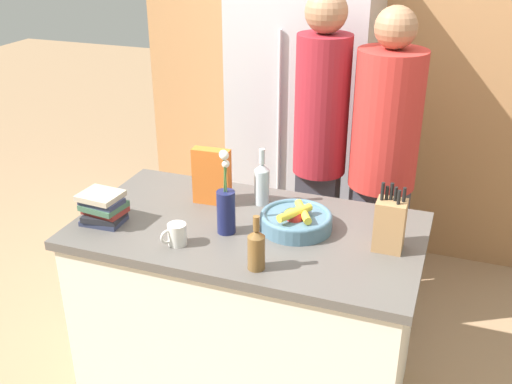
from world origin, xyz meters
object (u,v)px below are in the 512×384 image
object	(u,v)px
fruit_bowl	(296,220)
person_in_blue	(383,159)
refrigerator	(304,122)
flower_vase	(226,206)
bottle_oil	(262,183)
knife_block	(390,224)
coffee_mug	(176,234)
cereal_box	(212,176)
bottle_vinegar	(256,248)
person_at_sink	(320,140)
book_stack	(103,208)

from	to	relation	value
fruit_bowl	person_in_blue	size ratio (longest dim) A/B	0.18
refrigerator	fruit_bowl	bearing A→B (deg)	-75.61
flower_vase	bottle_oil	xyz separation A→B (m)	(0.05, 0.31, -0.02)
knife_block	person_in_blue	bearing A→B (deg)	100.81
fruit_bowl	coffee_mug	distance (m)	0.51
cereal_box	flower_vase	bearing A→B (deg)	-54.77
cereal_box	bottle_oil	xyz separation A→B (m)	(0.22, 0.07, -0.03)
bottle_oil	bottle_vinegar	distance (m)	0.56
fruit_bowl	bottle_oil	size ratio (longest dim) A/B	1.14
bottle_oil	person_in_blue	xyz separation A→B (m)	(0.47, 0.53, -0.02)
coffee_mug	person_in_blue	xyz separation A→B (m)	(0.68, 1.01, 0.04)
coffee_mug	bottle_vinegar	bearing A→B (deg)	-9.31
bottle_oil	bottle_vinegar	bearing A→B (deg)	-72.74
refrigerator	knife_block	world-z (taller)	refrigerator
knife_block	bottle_oil	distance (m)	0.65
refrigerator	bottle_vinegar	world-z (taller)	refrigerator
cereal_box	person_at_sink	distance (m)	0.71
fruit_bowl	bottle_vinegar	size ratio (longest dim) A/B	1.38
flower_vase	person_at_sink	world-z (taller)	person_at_sink
coffee_mug	book_stack	world-z (taller)	book_stack
bottle_vinegar	cereal_box	bearing A→B (deg)	129.65
fruit_bowl	knife_block	bearing A→B (deg)	-4.97
person_in_blue	refrigerator	bearing A→B (deg)	158.72
cereal_box	coffee_mug	bearing A→B (deg)	-87.42
fruit_bowl	person_at_sink	xyz separation A→B (m)	(-0.08, 0.72, 0.10)
knife_block	flower_vase	size ratio (longest dim) A/B	0.77
cereal_box	person_in_blue	world-z (taller)	person_in_blue
coffee_mug	person_in_blue	distance (m)	1.22
knife_block	refrigerator	bearing A→B (deg)	119.05
fruit_bowl	coffee_mug	world-z (taller)	fruit_bowl
refrigerator	cereal_box	size ratio (longest dim) A/B	7.09
knife_block	person_in_blue	xyz separation A→B (m)	(-0.14, 0.75, -0.02)
person_at_sink	coffee_mug	bearing A→B (deg)	-108.59
coffee_mug	cereal_box	bearing A→B (deg)	92.58
cereal_box	bottle_oil	distance (m)	0.23
knife_block	bottle_oil	world-z (taller)	knife_block
person_at_sink	person_in_blue	distance (m)	0.34
book_stack	person_at_sink	bearing A→B (deg)	52.72
fruit_bowl	coffee_mug	bearing A→B (deg)	-145.16
refrigerator	bottle_vinegar	distance (m)	1.64
flower_vase	coffee_mug	distance (m)	0.24
bottle_oil	person_at_sink	xyz separation A→B (m)	(0.14, 0.54, 0.04)
bottle_vinegar	refrigerator	bearing A→B (deg)	99.50
fruit_bowl	flower_vase	xyz separation A→B (m)	(-0.27, -0.13, 0.08)
knife_block	cereal_box	bearing A→B (deg)	170.03
cereal_box	bottle_vinegar	bearing A→B (deg)	-50.35
fruit_bowl	person_at_sink	world-z (taller)	person_at_sink
flower_vase	person_at_sink	bearing A→B (deg)	77.54
refrigerator	bottle_vinegar	xyz separation A→B (m)	(0.27, -1.62, 0.04)
cereal_box	coffee_mug	xyz separation A→B (m)	(0.02, -0.41, -0.09)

